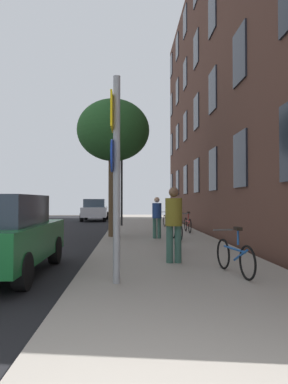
% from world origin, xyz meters
% --- Properties ---
extents(ground_plane, '(41.80, 41.80, 0.00)m').
position_xyz_m(ground_plane, '(-2.40, 15.00, 0.00)').
color(ground_plane, '#332D28').
extents(road_asphalt, '(7.00, 38.00, 0.01)m').
position_xyz_m(road_asphalt, '(-4.50, 15.00, 0.01)').
color(road_asphalt, black).
rests_on(road_asphalt, ground).
extents(sidewalk, '(4.20, 38.00, 0.12)m').
position_xyz_m(sidewalk, '(1.10, 15.00, 0.06)').
color(sidewalk, gray).
rests_on(sidewalk, ground).
extents(building_facade, '(0.56, 27.00, 13.98)m').
position_xyz_m(building_facade, '(3.69, 14.50, 7.00)').
color(building_facade, '#513328').
rests_on(building_facade, ground).
extents(sign_post, '(0.16, 0.60, 3.53)m').
position_xyz_m(sign_post, '(-0.24, 4.35, 2.11)').
color(sign_post, gray).
rests_on(sign_post, sidewalk).
extents(traffic_light, '(0.43, 0.24, 3.83)m').
position_xyz_m(traffic_light, '(-0.53, 18.37, 2.74)').
color(traffic_light, black).
rests_on(traffic_light, sidewalk).
extents(tree_near, '(2.83, 2.83, 5.36)m').
position_xyz_m(tree_near, '(-0.63, 12.25, 4.22)').
color(tree_near, '#4C3823').
rests_on(tree_near, sidewalk).
extents(bicycle_0, '(0.42, 1.67, 0.91)m').
position_xyz_m(bicycle_0, '(1.99, 4.99, 0.47)').
color(bicycle_0, black).
rests_on(bicycle_0, sidewalk).
extents(bicycle_1, '(0.45, 1.62, 0.89)m').
position_xyz_m(bicycle_1, '(1.29, 7.99, 0.47)').
color(bicycle_1, black).
rests_on(bicycle_1, sidewalk).
extents(bicycle_2, '(0.42, 1.66, 0.92)m').
position_xyz_m(bicycle_2, '(1.69, 10.99, 0.48)').
color(bicycle_2, black).
rests_on(bicycle_2, sidewalk).
extents(bicycle_3, '(0.42, 1.69, 0.91)m').
position_xyz_m(bicycle_3, '(2.59, 13.99, 0.48)').
color(bicycle_3, black).
rests_on(bicycle_3, sidewalk).
extents(bicycle_4, '(0.42, 1.58, 0.90)m').
position_xyz_m(bicycle_4, '(1.96, 16.99, 0.47)').
color(bicycle_4, black).
rests_on(bicycle_4, sidewalk).
extents(pedestrian_0, '(0.41, 0.41, 1.70)m').
position_xyz_m(pedestrian_0, '(1.00, 6.29, 1.09)').
color(pedestrian_0, '#33594C').
rests_on(pedestrian_0, sidewalk).
extents(pedestrian_1, '(0.38, 0.38, 1.53)m').
position_xyz_m(pedestrian_1, '(1.02, 11.49, 0.99)').
color(pedestrian_1, '#33594C').
rests_on(pedestrian_1, sidewalk).
extents(car_0, '(1.87, 4.07, 1.62)m').
position_xyz_m(car_0, '(-2.61, 5.60, 0.84)').
color(car_0, '#19662D').
rests_on(car_0, road_asphalt).
extents(car_1, '(1.94, 4.08, 1.62)m').
position_xyz_m(car_1, '(-2.57, 25.14, 0.84)').
color(car_1, silver).
rests_on(car_1, road_asphalt).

